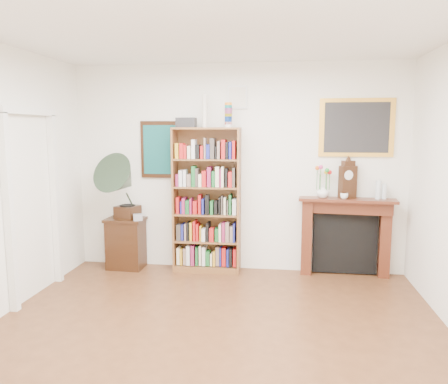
# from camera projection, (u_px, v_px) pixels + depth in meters

# --- Properties ---
(room) EXTENTS (4.51, 5.01, 2.81)m
(room) POSITION_uv_depth(u_px,v_px,m) (205.00, 196.00, 3.48)
(room) COLOR #4E2C17
(room) RESTS_ON ground
(door_casing) EXTENTS (0.08, 1.02, 2.17)m
(door_casing) POSITION_uv_depth(u_px,v_px,m) (33.00, 188.00, 4.97)
(door_casing) COLOR white
(door_casing) RESTS_ON left_wall
(teal_poster) EXTENTS (0.58, 0.04, 0.78)m
(teal_poster) POSITION_uv_depth(u_px,v_px,m) (161.00, 150.00, 6.02)
(teal_poster) COLOR black
(teal_poster) RESTS_ON back_wall
(small_picture) EXTENTS (0.26, 0.04, 0.30)m
(small_picture) POSITION_uv_depth(u_px,v_px,m) (237.00, 97.00, 5.78)
(small_picture) COLOR white
(small_picture) RESTS_ON back_wall
(gilt_painting) EXTENTS (0.95, 0.04, 0.75)m
(gilt_painting) POSITION_uv_depth(u_px,v_px,m) (356.00, 128.00, 5.63)
(gilt_painting) COLOR gold
(gilt_painting) RESTS_ON back_wall
(bookshelf) EXTENTS (0.90, 0.33, 2.25)m
(bookshelf) POSITION_uv_depth(u_px,v_px,m) (207.00, 192.00, 5.85)
(bookshelf) COLOR brown
(bookshelf) RESTS_ON floor
(side_cabinet) EXTENTS (0.53, 0.40, 0.71)m
(side_cabinet) POSITION_uv_depth(u_px,v_px,m) (126.00, 243.00, 6.08)
(side_cabinet) COLOR black
(side_cabinet) RESTS_ON floor
(fireplace) EXTENTS (1.25, 0.40, 1.04)m
(fireplace) POSITION_uv_depth(u_px,v_px,m) (345.00, 230.00, 5.77)
(fireplace) COLOR #481B11
(fireplace) RESTS_ON floor
(gramophone) EXTENTS (0.72, 0.82, 0.92)m
(gramophone) POSITION_uv_depth(u_px,v_px,m) (123.00, 182.00, 5.82)
(gramophone) COLOR black
(gramophone) RESTS_ON side_cabinet
(cd_stack) EXTENTS (0.16, 0.16, 0.08)m
(cd_stack) POSITION_uv_depth(u_px,v_px,m) (138.00, 217.00, 5.90)
(cd_stack) COLOR #AFAEBA
(cd_stack) RESTS_ON side_cabinet
(mantel_clock) EXTENTS (0.24, 0.19, 0.49)m
(mantel_clock) POSITION_uv_depth(u_px,v_px,m) (348.00, 180.00, 5.66)
(mantel_clock) COLOR black
(mantel_clock) RESTS_ON fireplace
(flower_vase) EXTENTS (0.19, 0.19, 0.16)m
(flower_vase) POSITION_uv_depth(u_px,v_px,m) (323.00, 191.00, 5.71)
(flower_vase) COLOR white
(flower_vase) RESTS_ON fireplace
(teacup) EXTENTS (0.11, 0.11, 0.08)m
(teacup) POSITION_uv_depth(u_px,v_px,m) (344.00, 196.00, 5.61)
(teacup) COLOR white
(teacup) RESTS_ON fireplace
(bottle_left) EXTENTS (0.07, 0.07, 0.24)m
(bottle_left) POSITION_uv_depth(u_px,v_px,m) (378.00, 190.00, 5.59)
(bottle_left) COLOR silver
(bottle_left) RESTS_ON fireplace
(bottle_right) EXTENTS (0.06, 0.06, 0.20)m
(bottle_right) POSITION_uv_depth(u_px,v_px,m) (384.00, 191.00, 5.59)
(bottle_right) COLOR silver
(bottle_right) RESTS_ON fireplace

